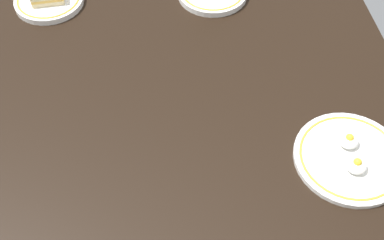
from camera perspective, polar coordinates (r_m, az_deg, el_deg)
dining_table at (r=110.08cm, az=0.00°, el=-1.29°), size 142.47×102.19×4.00cm
plate_eggs at (r=107.62cm, az=17.52°, el=-4.03°), size 22.96×22.96×4.22cm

